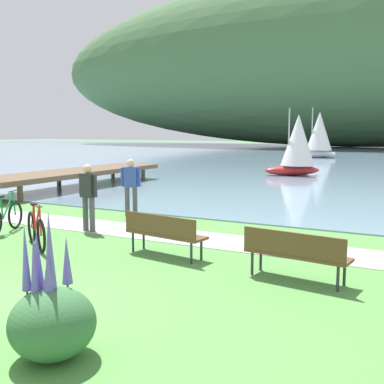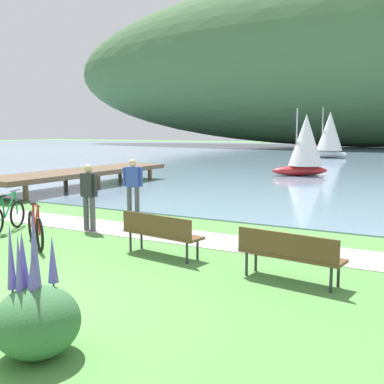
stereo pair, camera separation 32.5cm
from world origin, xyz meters
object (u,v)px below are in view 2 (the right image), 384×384
Objects in this scene: person_at_shoreline at (133,184)px; sailboat_nearest_to_shore at (329,134)px; park_bench_near_camera at (160,231)px; sailboat_toward_hillside at (305,144)px; bicycle_beside_path at (7,216)px; park_bench_further_along at (289,252)px; bicycle_leaning_near_bench at (35,229)px; person_on_the_grass at (89,193)px.

person_at_shoreline is 33.00m from sailboat_nearest_to_shore.
sailboat_toward_hillside is at bearing 96.88° from park_bench_near_camera.
bicycle_beside_path is 3.72m from person_at_shoreline.
sailboat_nearest_to_shore is at bearing 97.99° from park_bench_near_camera.
park_bench_further_along is 7.12m from person_at_shoreline.
park_bench_further_along is at bearing -3.23° from bicycle_beside_path.
sailboat_nearest_to_shore is at bearing 93.47° from bicycle_leaning_near_bench.
person_at_shoreline is at bearing 147.75° from park_bench_further_along.
sailboat_nearest_to_shore reaches higher than person_on_the_grass.
bicycle_leaning_near_bench and bicycle_beside_path have the same top height.
bicycle_beside_path is 0.36× the size of sailboat_nearest_to_shore.
park_bench_further_along is at bearing -32.25° from person_at_shoreline.
bicycle_leaning_near_bench is 0.41× the size of sailboat_toward_hillside.
park_bench_further_along is 0.40× the size of sailboat_nearest_to_shore.
park_bench_near_camera is at bearing -82.01° from sailboat_nearest_to_shore.
park_bench_near_camera is 2.93m from bicycle_leaning_near_bench.
sailboat_toward_hillside is at bearing 105.09° from park_bench_further_along.
person_on_the_grass is at bearing -86.48° from sailboat_nearest_to_shore.
bicycle_beside_path is at bearing 157.93° from bicycle_leaning_near_bench.
bicycle_beside_path is at bearing -89.32° from sailboat_nearest_to_shore.
sailboat_toward_hillside reaches higher than park_bench_near_camera.
bicycle_beside_path is 2.14m from person_on_the_grass.
person_at_shoreline is 2.26m from person_on_the_grass.
bicycle_leaning_near_bench is 18.90m from sailboat_toward_hillside.
park_bench_near_camera is 1.08× the size of person_at_shoreline.
bicycle_beside_path is 0.98× the size of person_at_shoreline.
sailboat_nearest_to_shore is at bearing 90.68° from bicycle_beside_path.
bicycle_beside_path is 0.45× the size of sailboat_toward_hillside.
sailboat_toward_hillside is at bearing 86.07° from person_at_shoreline.
person_on_the_grass is at bearing -92.51° from sailboat_toward_hillside.
sailboat_nearest_to_shore reaches higher than park_bench_further_along.
sailboat_nearest_to_shore is 1.24× the size of sailboat_toward_hillside.
park_bench_near_camera is at bearing -47.13° from person_at_shoreline.
bicycle_leaning_near_bench is 1.95m from person_on_the_grass.
bicycle_beside_path is at bearing -113.55° from person_at_shoreline.
sailboat_nearest_to_shore is at bearing 93.30° from person_at_shoreline.
park_bench_near_camera is at bearing -1.04° from bicycle_beside_path.
sailboat_nearest_to_shore reaches higher than person_at_shoreline.
park_bench_further_along is 1.08× the size of person_on_the_grass.
sailboat_nearest_to_shore is at bearing 99.09° from sailboat_toward_hillside.
person_at_shoreline is 1.00× the size of person_on_the_grass.
bicycle_leaning_near_bench is at bearing -86.53° from sailboat_nearest_to_shore.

